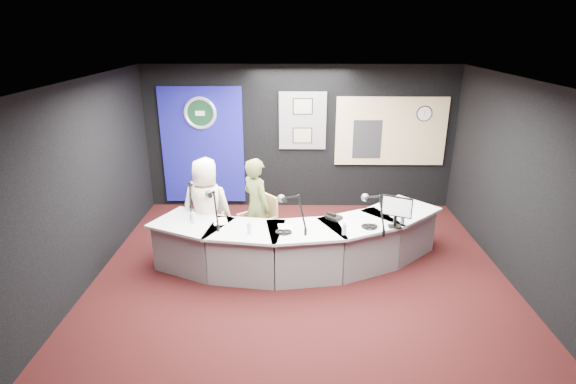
{
  "coord_description": "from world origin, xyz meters",
  "views": [
    {
      "loc": [
        -0.12,
        -5.55,
        3.45
      ],
      "look_at": [
        -0.2,
        0.8,
        1.1
      ],
      "focal_mm": 28.0,
      "sensor_mm": 36.0,
      "label": 1
    }
  ],
  "objects_px": {
    "broadcast_desk": "(298,243)",
    "armchair_right": "(257,224)",
    "person_man": "(207,208)",
    "person_woman": "(257,207)",
    "armchair_left": "(208,227)"
  },
  "relations": [
    {
      "from": "broadcast_desk",
      "to": "person_woman",
      "type": "bearing_deg",
      "value": 148.88
    },
    {
      "from": "armchair_right",
      "to": "person_woman",
      "type": "xyz_separation_m",
      "value": [
        0.0,
        -0.0,
        0.29
      ]
    },
    {
      "from": "broadcast_desk",
      "to": "armchair_right",
      "type": "xyz_separation_m",
      "value": [
        -0.64,
        0.39,
        0.12
      ]
    },
    {
      "from": "armchair_right",
      "to": "person_man",
      "type": "distance_m",
      "value": 0.83
    },
    {
      "from": "armchair_right",
      "to": "person_man",
      "type": "height_order",
      "value": "person_man"
    },
    {
      "from": "armchair_left",
      "to": "person_man",
      "type": "relative_size",
      "value": 0.59
    },
    {
      "from": "broadcast_desk",
      "to": "person_woman",
      "type": "distance_m",
      "value": 0.86
    },
    {
      "from": "broadcast_desk",
      "to": "person_man",
      "type": "xyz_separation_m",
      "value": [
        -1.42,
        0.35,
        0.42
      ]
    },
    {
      "from": "broadcast_desk",
      "to": "armchair_right",
      "type": "height_order",
      "value": "armchair_right"
    },
    {
      "from": "broadcast_desk",
      "to": "person_man",
      "type": "distance_m",
      "value": 1.52
    },
    {
      "from": "broadcast_desk",
      "to": "armchair_left",
      "type": "xyz_separation_m",
      "value": [
        -1.42,
        0.35,
        0.1
      ]
    },
    {
      "from": "person_man",
      "to": "person_woman",
      "type": "distance_m",
      "value": 0.78
    },
    {
      "from": "broadcast_desk",
      "to": "person_woman",
      "type": "xyz_separation_m",
      "value": [
        -0.64,
        0.39,
        0.42
      ]
    },
    {
      "from": "person_man",
      "to": "person_woman",
      "type": "height_order",
      "value": "person_man"
    },
    {
      "from": "armchair_left",
      "to": "person_man",
      "type": "height_order",
      "value": "person_man"
    }
  ]
}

